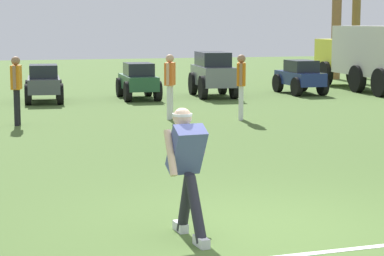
{
  "coord_description": "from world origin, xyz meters",
  "views": [
    {
      "loc": [
        -3.06,
        -7.58,
        2.31
      ],
      "look_at": [
        -0.27,
        2.01,
        0.9
      ],
      "focal_mm": 70.0,
      "sensor_mm": 36.0,
      "label": 1
    }
  ],
  "objects_px": {
    "teammate_midfield": "(16,84)",
    "frisbee_thrower": "(187,165)",
    "frisbee_in_flight": "(183,161)",
    "parked_car_slot_c": "(44,83)",
    "parked_car_slot_d": "(138,80)",
    "parked_car_slot_f": "(300,77)",
    "box_truck": "(366,54)",
    "parked_car_slot_e": "(213,73)",
    "teammate_near_sideline": "(170,80)",
    "teammate_deep": "(241,81)"
  },
  "relations": [
    {
      "from": "frisbee_in_flight",
      "to": "box_truck",
      "type": "bearing_deg",
      "value": 54.24
    },
    {
      "from": "teammate_midfield",
      "to": "parked_car_slot_f",
      "type": "height_order",
      "value": "teammate_midfield"
    },
    {
      "from": "parked_car_slot_c",
      "to": "box_truck",
      "type": "bearing_deg",
      "value": 3.99
    },
    {
      "from": "parked_car_slot_d",
      "to": "parked_car_slot_e",
      "type": "bearing_deg",
      "value": 1.35
    },
    {
      "from": "parked_car_slot_c",
      "to": "teammate_midfield",
      "type": "bearing_deg",
      "value": -101.86
    },
    {
      "from": "teammate_near_sideline",
      "to": "frisbee_in_flight",
      "type": "bearing_deg",
      "value": -103.58
    },
    {
      "from": "frisbee_thrower",
      "to": "teammate_near_sideline",
      "type": "relative_size",
      "value": 0.89
    },
    {
      "from": "frisbee_thrower",
      "to": "teammate_midfield",
      "type": "bearing_deg",
      "value": 97.51
    },
    {
      "from": "frisbee_thrower",
      "to": "teammate_near_sideline",
      "type": "bearing_deg",
      "value": 76.5
    },
    {
      "from": "parked_car_slot_d",
      "to": "parked_car_slot_e",
      "type": "xyz_separation_m",
      "value": [
        2.4,
        0.06,
        0.18
      ]
    },
    {
      "from": "frisbee_in_flight",
      "to": "box_truck",
      "type": "xyz_separation_m",
      "value": [
        10.55,
        14.66,
        0.53
      ]
    },
    {
      "from": "frisbee_in_flight",
      "to": "parked_car_slot_c",
      "type": "relative_size",
      "value": 0.16
    },
    {
      "from": "teammate_midfield",
      "to": "parked_car_slot_d",
      "type": "relative_size",
      "value": 0.7
    },
    {
      "from": "parked_car_slot_f",
      "to": "box_truck",
      "type": "distance_m",
      "value": 2.77
    },
    {
      "from": "teammate_midfield",
      "to": "parked_car_slot_d",
      "type": "height_order",
      "value": "teammate_midfield"
    },
    {
      "from": "parked_car_slot_c",
      "to": "teammate_deep",
      "type": "bearing_deg",
      "value": -52.49
    },
    {
      "from": "frisbee_in_flight",
      "to": "parked_car_slot_f",
      "type": "relative_size",
      "value": 0.16
    },
    {
      "from": "teammate_deep",
      "to": "parked_car_slot_d",
      "type": "height_order",
      "value": "teammate_deep"
    },
    {
      "from": "frisbee_in_flight",
      "to": "box_truck",
      "type": "height_order",
      "value": "box_truck"
    },
    {
      "from": "parked_car_slot_f",
      "to": "teammate_deep",
      "type": "bearing_deg",
      "value": -125.86
    },
    {
      "from": "teammate_midfield",
      "to": "parked_car_slot_f",
      "type": "bearing_deg",
      "value": 29.16
    },
    {
      "from": "frisbee_thrower",
      "to": "teammate_deep",
      "type": "distance_m",
      "value": 9.94
    },
    {
      "from": "parked_car_slot_c",
      "to": "parked_car_slot_d",
      "type": "height_order",
      "value": "same"
    },
    {
      "from": "box_truck",
      "to": "teammate_midfield",
      "type": "bearing_deg",
      "value": -154.55
    },
    {
      "from": "frisbee_in_flight",
      "to": "teammate_midfield",
      "type": "relative_size",
      "value": 0.23
    },
    {
      "from": "teammate_deep",
      "to": "parked_car_slot_f",
      "type": "height_order",
      "value": "teammate_deep"
    },
    {
      "from": "teammate_midfield",
      "to": "frisbee_thrower",
      "type": "bearing_deg",
      "value": -82.49
    },
    {
      "from": "parked_car_slot_c",
      "to": "parked_car_slot_e",
      "type": "bearing_deg",
      "value": 1.82
    },
    {
      "from": "frisbee_in_flight",
      "to": "parked_car_slot_c",
      "type": "distance_m",
      "value": 13.9
    },
    {
      "from": "frisbee_thrower",
      "to": "teammate_deep",
      "type": "relative_size",
      "value": 0.89
    },
    {
      "from": "parked_car_slot_c",
      "to": "box_truck",
      "type": "xyz_separation_m",
      "value": [
        10.93,
        0.76,
        0.67
      ]
    },
    {
      "from": "parked_car_slot_f",
      "to": "frisbee_thrower",
      "type": "bearing_deg",
      "value": -118.51
    },
    {
      "from": "frisbee_thrower",
      "to": "parked_car_slot_f",
      "type": "height_order",
      "value": "frisbee_thrower"
    },
    {
      "from": "frisbee_thrower",
      "to": "parked_car_slot_e",
      "type": "xyz_separation_m",
      "value": [
        5.02,
        14.72,
        -0.05
      ]
    },
    {
      "from": "teammate_midfield",
      "to": "parked_car_slot_e",
      "type": "xyz_separation_m",
      "value": [
        6.29,
        5.1,
        -0.2
      ]
    },
    {
      "from": "frisbee_thrower",
      "to": "teammate_deep",
      "type": "height_order",
      "value": "teammate_deep"
    },
    {
      "from": "teammate_near_sideline",
      "to": "parked_car_slot_d",
      "type": "distance_m",
      "value": 4.95
    },
    {
      "from": "frisbee_thrower",
      "to": "parked_car_slot_c",
      "type": "relative_size",
      "value": 0.61
    },
    {
      "from": "teammate_near_sideline",
      "to": "teammate_midfield",
      "type": "distance_m",
      "value": 3.6
    },
    {
      "from": "frisbee_in_flight",
      "to": "teammate_near_sideline",
      "type": "relative_size",
      "value": 0.23
    },
    {
      "from": "teammate_near_sideline",
      "to": "teammate_deep",
      "type": "distance_m",
      "value": 1.71
    },
    {
      "from": "teammate_midfield",
      "to": "parked_car_slot_c",
      "type": "height_order",
      "value": "teammate_midfield"
    },
    {
      "from": "teammate_deep",
      "to": "parked_car_slot_f",
      "type": "relative_size",
      "value": 0.71
    },
    {
      "from": "parked_car_slot_c",
      "to": "parked_car_slot_d",
      "type": "bearing_deg",
      "value": 2.22
    },
    {
      "from": "parked_car_slot_e",
      "to": "frisbee_thrower",
      "type": "bearing_deg",
      "value": -108.84
    },
    {
      "from": "frisbee_in_flight",
      "to": "parked_car_slot_d",
      "type": "xyz_separation_m",
      "value": [
        2.48,
        14.0,
        -0.14
      ]
    },
    {
      "from": "teammate_midfield",
      "to": "parked_car_slot_e",
      "type": "height_order",
      "value": "teammate_midfield"
    },
    {
      "from": "teammate_near_sideline",
      "to": "box_truck",
      "type": "height_order",
      "value": "box_truck"
    },
    {
      "from": "teammate_deep",
      "to": "parked_car_slot_e",
      "type": "bearing_deg",
      "value": 78.97
    },
    {
      "from": "frisbee_thrower",
      "to": "parked_car_slot_d",
      "type": "relative_size",
      "value": 0.62
    }
  ]
}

